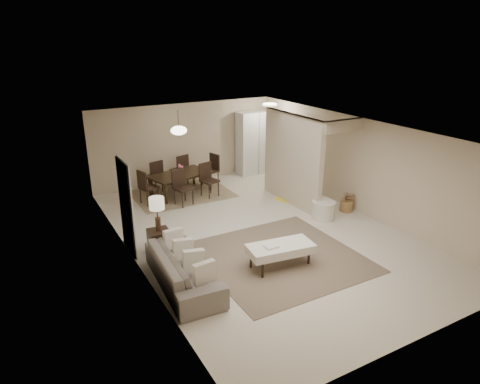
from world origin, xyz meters
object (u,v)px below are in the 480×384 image
sofa (183,269)px  ottoman_bench (280,249)px  pantry_cabinet (255,143)px  side_table (159,241)px  dining_table (181,184)px  round_pouf (323,210)px  wicker_basket (346,206)px

sofa → ottoman_bench: 2.01m
pantry_cabinet → ottoman_bench: size_ratio=1.49×
side_table → dining_table: size_ratio=0.28×
round_pouf → pantry_cabinet: bearing=83.5°
pantry_cabinet → sofa: size_ratio=0.92×
wicker_basket → dining_table: 4.79m
sofa → dining_table: sofa is taller
side_table → round_pouf: (4.26, -0.36, -0.01)m
pantry_cabinet → sofa: 7.27m
pantry_cabinet → round_pouf: (-0.49, -4.25, -0.82)m
wicker_basket → side_table: bearing=177.2°
round_pouf → dining_table: bearing=125.6°
pantry_cabinet → ottoman_bench: 6.41m
pantry_cabinet → dining_table: (-2.98, -0.77, -0.74)m
wicker_basket → pantry_cabinet: bearing=95.5°
round_pouf → dining_table: (-2.50, 3.48, 0.08)m
ottoman_bench → dining_table: size_ratio=0.79×
pantry_cabinet → dining_table: size_ratio=1.18×
sofa → round_pouf: 4.47m
round_pouf → ottoman_bench: bearing=-147.8°
round_pouf → dining_table: 4.29m
sofa → round_pouf: sofa is taller
dining_table → ottoman_bench: bearing=-103.0°
wicker_basket → round_pouf: bearing=-173.6°
round_pouf → wicker_basket: (0.89, 0.10, -0.08)m
side_table → wicker_basket: 5.16m
side_table → sofa: bearing=-91.9°
side_table → round_pouf: size_ratio=0.83×
side_table → ottoman_bench: bearing=-43.3°
side_table → dining_table: 3.59m
pantry_cabinet → side_table: pantry_cabinet is taller
pantry_cabinet → wicker_basket: (0.40, -4.15, -0.90)m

